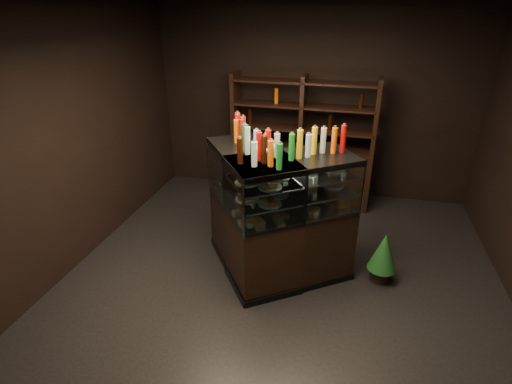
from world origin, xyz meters
TOP-DOWN VIEW (x-y plane):
  - ground at (0.00, 0.00)m, footprint 5.00×5.00m
  - room_shell at (0.00, 0.00)m, footprint 5.02×5.02m
  - display_case at (-0.16, 0.03)m, footprint 1.89×1.52m
  - food_display at (-0.16, 0.03)m, footprint 1.46×1.13m
  - bottles_top at (-0.15, 0.03)m, footprint 1.29×0.99m
  - potted_conifer at (1.12, 0.16)m, footprint 0.33×0.33m
  - back_shelving at (-0.10, 2.05)m, footprint 2.19×0.49m

SIDE VIEW (x-z plane):
  - ground at x=0.00m, z-range 0.00..0.00m
  - potted_conifer at x=1.12m, z-range 0.05..0.75m
  - display_case at x=-0.16m, z-range -0.25..1.25m
  - back_shelving at x=-0.10m, z-range -0.39..1.61m
  - food_display at x=-0.16m, z-range 0.92..1.38m
  - bottles_top at x=-0.15m, z-range 1.48..1.78m
  - room_shell at x=0.00m, z-range 0.44..3.45m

